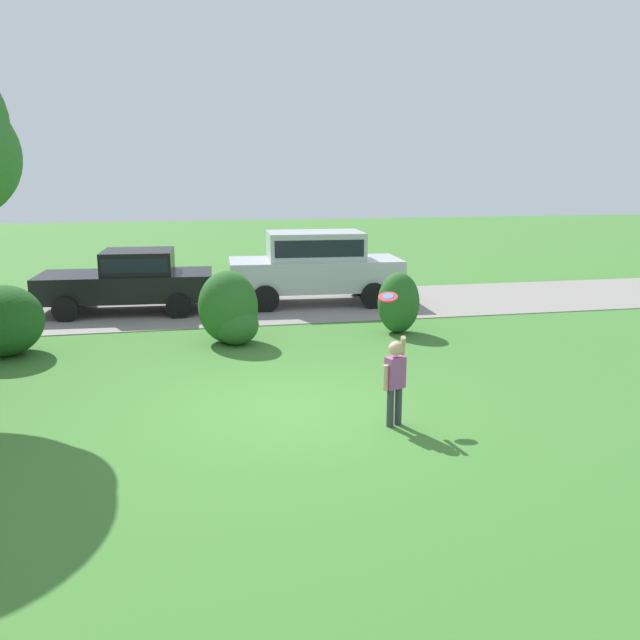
{
  "coord_description": "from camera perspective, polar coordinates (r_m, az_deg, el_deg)",
  "views": [
    {
      "loc": [
        -1.54,
        -9.31,
        3.46
      ],
      "look_at": [
        0.63,
        1.06,
        1.1
      ],
      "focal_mm": 37.48,
      "sensor_mm": 36.0,
      "label": 1
    }
  ],
  "objects": [
    {
      "name": "ground_plane",
      "position": [
        10.05,
        -2.32,
        -7.59
      ],
      "size": [
        80.0,
        80.0,
        0.0
      ],
      "primitive_type": "plane",
      "color": "#3D752D"
    },
    {
      "name": "frisbee",
      "position": [
        9.76,
        5.83,
        1.96
      ],
      "size": [
        0.29,
        0.27,
        0.15
      ],
      "color": "red"
    },
    {
      "name": "parked_sedan",
      "position": [
        17.33,
        -15.89,
        3.4
      ],
      "size": [
        4.49,
        2.27,
        1.56
      ],
      "color": "black",
      "rests_on": "ground"
    },
    {
      "name": "shrub_centre_left",
      "position": [
        13.8,
        -7.69,
        0.77
      ],
      "size": [
        1.22,
        1.27,
        1.5
      ],
      "color": "#286023",
      "rests_on": "ground"
    },
    {
      "name": "shrub_near_tree",
      "position": [
        14.09,
        -25.37,
        -0.05
      ],
      "size": [
        1.45,
        1.64,
        1.36
      ],
      "color": "#1E511C",
      "rests_on": "ground"
    },
    {
      "name": "shrub_centre",
      "position": [
        14.64,
        6.72,
        1.47
      ],
      "size": [
        0.91,
        0.86,
        1.33
      ],
      "color": "#286023",
      "rests_on": "ground"
    },
    {
      "name": "child_thrower",
      "position": [
        9.24,
        6.42,
        -4.78
      ],
      "size": [
        0.39,
        0.36,
        1.29
      ],
      "color": "#383842",
      "rests_on": "ground"
    },
    {
      "name": "parked_suv",
      "position": [
        17.75,
        -0.42,
        4.84
      ],
      "size": [
        4.79,
        2.28,
        1.92
      ],
      "color": "silver",
      "rests_on": "ground"
    },
    {
      "name": "driveway_strip",
      "position": [
        17.44,
        -6.54,
        1.06
      ],
      "size": [
        28.0,
        4.4,
        0.02
      ],
      "primitive_type": "cube",
      "color": "gray",
      "rests_on": "ground"
    }
  ]
}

